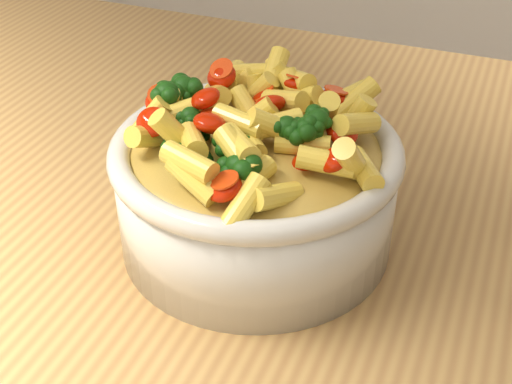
% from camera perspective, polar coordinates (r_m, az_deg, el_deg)
% --- Properties ---
extents(table, '(1.20, 0.80, 0.90)m').
position_cam_1_polar(table, '(0.68, 1.94, -8.74)').
color(table, tan).
rests_on(table, ground).
extents(serving_bowl, '(0.22, 0.22, 0.10)m').
position_cam_1_polar(serving_bowl, '(0.56, 0.00, 0.10)').
color(serving_bowl, silver).
rests_on(serving_bowl, table).
extents(pasta_salad, '(0.18, 0.18, 0.04)m').
position_cam_1_polar(pasta_salad, '(0.52, 0.00, 5.45)').
color(pasta_salad, '#FED250').
rests_on(pasta_salad, serving_bowl).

